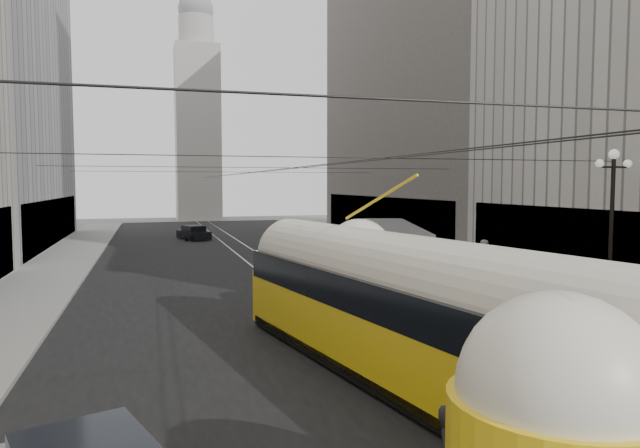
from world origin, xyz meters
TOP-DOWN VIEW (x-y plane):
  - road at (0.00, 32.50)m, footprint 20.00×85.00m
  - sidewalk_left at (-12.00, 36.00)m, footprint 4.00×72.00m
  - sidewalk_right at (12.00, 36.00)m, footprint 4.00×72.00m
  - rail_left at (-0.75, 32.50)m, footprint 0.12×85.00m
  - rail_right at (0.75, 32.50)m, footprint 0.12×85.00m
  - building_right_far at (20.00, 48.00)m, footprint 12.60×32.60m
  - distant_tower at (0.00, 80.00)m, footprint 6.00×6.00m
  - lamppost_right_mid at (12.60, 18.00)m, footprint 1.86×0.44m
  - catenary at (0.12, 31.49)m, footprint 25.00×72.00m
  - streetcar at (-0.50, 10.82)m, footprint 5.45×16.96m
  - city_bus at (5.38, 25.02)m, footprint 5.72×11.79m
  - sedan_white_far at (5.20, 47.91)m, footprint 1.97×4.73m
  - sedan_dark_far at (-2.92, 50.07)m, footprint 2.89×4.35m
  - pedestrian_sidewalk_right at (11.29, 25.74)m, footprint 0.89×0.58m

SIDE VIEW (x-z plane):
  - road at x=0.00m, z-range -0.01..0.01m
  - rail_left at x=-0.75m, z-range -0.02..0.02m
  - rail_right at x=0.75m, z-range -0.02..0.02m
  - sidewalk_left at x=-12.00m, z-range 0.00..0.15m
  - sidewalk_right at x=12.00m, z-range 0.00..0.15m
  - sedan_dark_far at x=-2.92m, z-range -0.06..1.21m
  - sedan_white_far at x=5.20m, z-range -0.07..1.42m
  - pedestrian_sidewalk_right at x=11.29m, z-range 0.15..1.91m
  - city_bus at x=5.38m, z-range 0.14..3.03m
  - streetcar at x=-0.50m, z-range -0.04..3.73m
  - lamppost_right_mid at x=12.60m, z-range 0.56..6.93m
  - catenary at x=0.12m, z-range 5.77..6.00m
  - distant_tower at x=0.00m, z-range -0.71..30.65m
  - building_right_far at x=20.00m, z-range 0.01..32.61m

